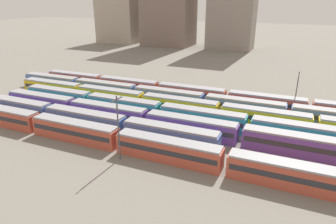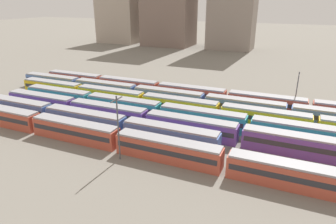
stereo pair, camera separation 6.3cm
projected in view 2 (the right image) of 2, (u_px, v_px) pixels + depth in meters
name	position (u px, v px, depth m)	size (l,w,h in m)	color
ground_plane	(63.00, 103.00, 76.45)	(600.00, 600.00, 0.00)	slate
train_track_0	(225.00, 161.00, 45.37)	(112.50, 3.06, 3.75)	#BC4C38
train_track_1	(85.00, 120.00, 61.10)	(55.80, 3.06, 3.75)	#4C70BC
train_track_2	(240.00, 135.00, 54.18)	(112.50, 3.06, 3.75)	#6B429E
train_track_3	(249.00, 125.00, 58.40)	(112.50, 3.06, 3.75)	teal
train_track_4	(220.00, 111.00, 65.50)	(112.50, 3.06, 3.75)	yellow
train_track_5	(205.00, 101.00, 71.87)	(112.50, 3.06, 3.75)	#4C70BC
train_track_6	(191.00, 93.00, 78.27)	(93.60, 3.06, 3.75)	#BC4C38
catenary_pole_0	(118.00, 125.00, 47.74)	(0.24, 3.20, 10.99)	#4C4C51
catenary_pole_1	(297.00, 89.00, 70.07)	(0.24, 3.20, 9.30)	#4C4C51
distant_building_0	(120.00, 16.00, 178.88)	(24.06, 16.88, 30.95)	#A89989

